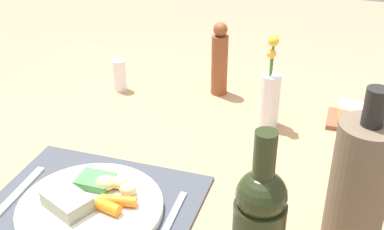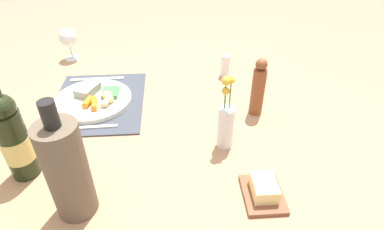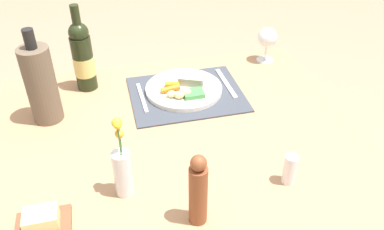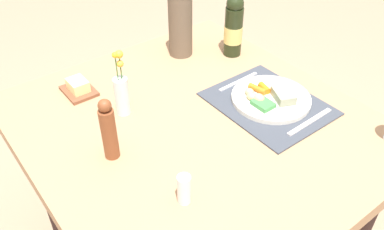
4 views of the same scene
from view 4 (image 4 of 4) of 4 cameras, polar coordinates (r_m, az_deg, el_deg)
dining_table at (r=1.40m, az=0.48°, el=-3.64°), size 1.14×1.05×0.73m
placemat at (r=1.44m, az=10.59°, el=1.59°), size 0.40×0.32×0.01m
dinner_plate at (r=1.44m, az=10.94°, el=2.38°), size 0.28×0.28×0.05m
fork at (r=1.38m, az=16.18°, el=-0.90°), size 0.02×0.21×0.00m
knife at (r=1.53m, az=6.53°, el=4.67°), size 0.02×0.19×0.00m
wine_bottle at (r=1.66m, az=5.85°, el=12.33°), size 0.07×0.07×0.31m
cooler_bottle at (r=1.66m, az=-1.64°, el=12.58°), size 0.10×0.10×0.31m
butter_dish at (r=1.52m, az=-15.62°, el=3.70°), size 0.13×0.10×0.05m
salt_shaker at (r=1.07m, az=-1.12°, el=-10.35°), size 0.04×0.04×0.09m
pepper_mill at (r=1.18m, az=-11.60°, el=-2.11°), size 0.04×0.04×0.20m
flower_vase at (r=1.35m, az=-9.82°, el=3.12°), size 0.05×0.05×0.24m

